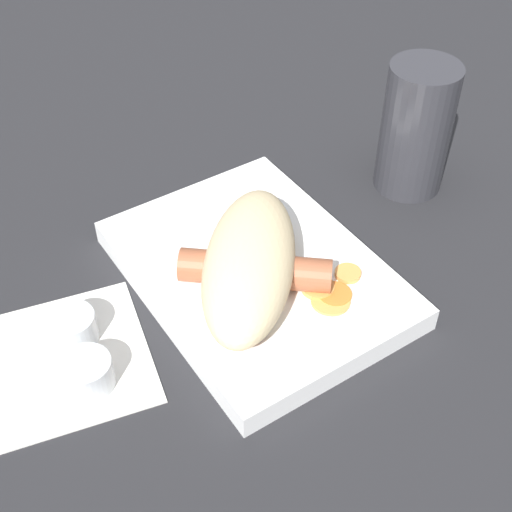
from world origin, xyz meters
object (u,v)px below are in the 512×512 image
sausage (255,270)px  drink_glass (416,129)px  food_tray (256,273)px  condiment_cup_near (73,330)px  bread_roll (250,263)px  condiment_cup_far (88,375)px

sausage → drink_glass: 0.24m
food_tray → condiment_cup_near: (0.03, 0.17, 0.00)m
bread_roll → drink_glass: size_ratio=1.40×
sausage → condiment_cup_near: size_ratio=3.15×
food_tray → condiment_cup_far: condiment_cup_far is taller
sausage → condiment_cup_far: bearing=91.5°
food_tray → condiment_cup_near: size_ratio=6.40×
bread_roll → sausage: size_ratio=1.48×
bread_roll → drink_glass: 0.24m
drink_glass → food_tray: bearing=99.3°
bread_roll → condiment_cup_near: size_ratio=4.67×
bread_roll → drink_glass: drink_glass is taller
bread_roll → condiment_cup_near: bearing=72.5°
food_tray → drink_glass: size_ratio=1.92×
food_tray → drink_glass: 0.23m
food_tray → condiment_cup_far: 0.18m
food_tray → condiment_cup_far: bearing=97.4°
food_tray → bread_roll: bread_roll is taller
food_tray → condiment_cup_far: (-0.02, 0.18, 0.00)m
food_tray → drink_glass: drink_glass is taller
sausage → condiment_cup_far: (-0.00, 0.16, -0.03)m
food_tray → sausage: (-0.02, 0.01, 0.03)m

